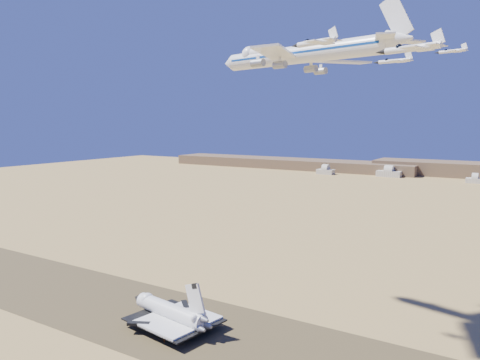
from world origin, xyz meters
The scene contains 12 objects.
ground centered at (0.00, 0.00, 0.00)m, with size 1200.00×1200.00×0.00m, color #AD8E4D.
runway centered at (0.00, 0.00, 0.03)m, with size 600.00×50.00×0.06m, color #493B24.
hangars centered at (-64.00, 478.43, 4.83)m, with size 200.50×29.50×30.00m.
shuttle centered at (-9.67, -2.70, 5.01)m, with size 37.95×26.90×18.65m.
carrier_747 centered at (21.91, 27.80, 92.81)m, with size 76.55×57.70×19.04m.
crew_a centered at (-5.39, -10.71, 0.90)m, with size 0.61×0.40×1.68m, color #D25C0C.
crew_b centered at (-0.30, -10.15, 0.96)m, with size 0.88×0.51×1.80m, color #D25C0C.
crew_c centered at (-3.54, -12.86, 1.00)m, with size 1.11×0.57×1.89m, color #D25C0C.
chase_jet_a centered at (48.11, -16.80, 88.56)m, with size 13.74×8.02×3.50m.
chase_jet_b centered at (71.78, -27.24, 83.99)m, with size 13.79×8.04×3.51m.
chase_jet_e centered at (44.45, 69.48, 93.78)m, with size 16.08×8.97×4.03m.
chase_jet_f centered at (61.76, 93.35, 99.18)m, with size 13.55×7.87×3.45m.
Camera 1 is at (92.10, -120.52, 70.34)m, focal length 35.00 mm.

